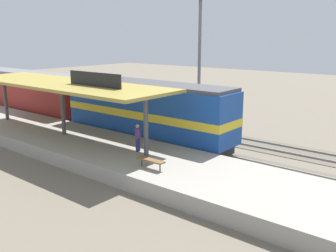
{
  "coord_description": "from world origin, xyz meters",
  "views": [
    {
      "loc": [
        -20.31,
        -22.4,
        7.82
      ],
      "look_at": [
        -1.38,
        -7.04,
        2.0
      ],
      "focal_mm": 40.23,
      "sensor_mm": 36.0,
      "label": 1
    }
  ],
  "objects": [
    {
      "name": "person_waiting",
      "position": [
        -4.2,
        -6.95,
        1.85
      ],
      "size": [
        0.34,
        0.34,
        1.71
      ],
      "color": "navy",
      "rests_on": "platform"
    },
    {
      "name": "platform",
      "position": [
        -4.6,
        0.0,
        0.45
      ],
      "size": [
        6.0,
        44.0,
        0.9
      ],
      "primitive_type": "cube",
      "color": "#9E998E",
      "rests_on": "ground"
    },
    {
      "name": "ground_plane",
      "position": [
        2.0,
        0.0,
        0.0
      ],
      "size": [
        120.0,
        120.0,
        0.0
      ],
      "primitive_type": "plane",
      "color": "#706656"
    },
    {
      "name": "locomotive",
      "position": [
        0.0,
        -3.84,
        2.41
      ],
      "size": [
        2.93,
        14.43,
        4.44
      ],
      "color": "#28282D",
      "rests_on": "track_near"
    },
    {
      "name": "station_canopy",
      "position": [
        -4.6,
        -0.09,
        4.53
      ],
      "size": [
        5.2,
        18.0,
        4.7
      ],
      "color": "#47474C",
      "rests_on": "platform"
    },
    {
      "name": "track_far",
      "position": [
        4.6,
        0.0,
        0.03
      ],
      "size": [
        3.2,
        110.0,
        0.16
      ],
      "color": "#5F5649",
      "rests_on": "ground"
    },
    {
      "name": "platform_bench",
      "position": [
        -6.0,
        -9.6,
        1.34
      ],
      "size": [
        0.44,
        1.7,
        0.5
      ],
      "color": "#333338",
      "rests_on": "platform"
    },
    {
      "name": "track_near",
      "position": [
        0.0,
        0.0,
        0.03
      ],
      "size": [
        3.2,
        110.0,
        0.16
      ],
      "color": "#5F5649",
      "rests_on": "ground"
    },
    {
      "name": "light_mast",
      "position": [
        7.8,
        -3.2,
        8.4
      ],
      "size": [
        1.1,
        1.1,
        11.7
      ],
      "color": "slate",
      "rests_on": "ground"
    },
    {
      "name": "passenger_carriage_front",
      "position": [
        0.0,
        14.16,
        2.31
      ],
      "size": [
        2.9,
        20.0,
        4.24
      ],
      "color": "#28282D",
      "rests_on": "track_near"
    }
  ]
}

